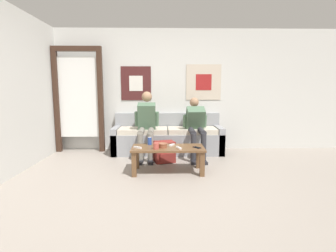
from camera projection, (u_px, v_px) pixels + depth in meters
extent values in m
plane|color=gray|center=(168.00, 193.00, 3.31)|extent=(18.00, 18.00, 0.00)
cube|color=silver|center=(165.00, 90.00, 5.61)|extent=(10.00, 0.05, 2.55)
cube|color=#471E1E|center=(136.00, 83.00, 5.54)|extent=(0.63, 0.01, 0.71)
cube|color=silver|center=(136.00, 83.00, 5.53)|extent=(0.28, 0.01, 0.32)
cube|color=beige|center=(204.00, 82.00, 5.57)|extent=(0.74, 0.01, 0.74)
cube|color=maroon|center=(204.00, 82.00, 5.56)|extent=(0.33, 0.01, 0.34)
cube|color=#382319|center=(57.00, 103.00, 5.37)|extent=(0.10, 0.10, 2.05)
cube|color=#382319|center=(101.00, 102.00, 5.39)|extent=(0.10, 0.10, 2.05)
cube|color=#382319|center=(76.00, 49.00, 5.23)|extent=(1.00, 0.10, 0.10)
cube|color=silver|center=(79.00, 97.00, 5.39)|extent=(0.82, 0.02, 1.64)
cube|color=gray|center=(167.00, 131.00, 5.64)|extent=(2.21, 0.13, 0.79)
cube|color=gray|center=(168.00, 143.00, 5.31)|extent=(2.21, 0.59, 0.42)
cube|color=gray|center=(116.00, 141.00, 5.28)|extent=(0.12, 0.59, 0.54)
cube|color=gray|center=(219.00, 140.00, 5.33)|extent=(0.12, 0.59, 0.54)
cube|color=beige|center=(143.00, 131.00, 5.26)|extent=(0.97, 0.55, 0.10)
cube|color=beige|center=(192.00, 130.00, 5.29)|extent=(0.97, 0.55, 0.10)
cube|color=brown|center=(168.00, 148.00, 4.08)|extent=(1.13, 0.53, 0.03)
cube|color=brown|center=(137.00, 157.00, 4.31)|extent=(0.07, 0.07, 0.37)
cube|color=brown|center=(198.00, 157.00, 4.33)|extent=(0.07, 0.07, 0.37)
cube|color=brown|center=(134.00, 165.00, 3.90)|extent=(0.07, 0.07, 0.37)
cube|color=brown|center=(202.00, 164.00, 3.92)|extent=(0.07, 0.07, 0.37)
cylinder|color=gray|center=(141.00, 132.00, 4.81)|extent=(0.11, 0.42, 0.11)
cylinder|color=gray|center=(140.00, 147.00, 4.64)|extent=(0.10, 0.10, 0.50)
cube|color=#232328|center=(140.00, 162.00, 4.61)|extent=(0.11, 0.25, 0.05)
cylinder|color=gray|center=(151.00, 132.00, 4.82)|extent=(0.11, 0.42, 0.11)
cylinder|color=gray|center=(150.00, 147.00, 4.65)|extent=(0.10, 0.10, 0.50)
cube|color=#232328|center=(150.00, 162.00, 4.61)|extent=(0.11, 0.25, 0.05)
cube|color=#4C6B51|center=(147.00, 117.00, 5.06)|extent=(0.35, 0.36, 0.55)
sphere|color=#9E7556|center=(147.00, 97.00, 5.11)|extent=(0.20, 0.20, 0.20)
cylinder|color=#4C6B51|center=(137.00, 119.00, 5.07)|extent=(0.08, 0.12, 0.29)
cylinder|color=#4C6B51|center=(157.00, 119.00, 5.08)|extent=(0.08, 0.12, 0.29)
cylinder|color=#2D2D33|center=(192.00, 132.00, 4.83)|extent=(0.11, 0.43, 0.11)
cylinder|color=#2D2D33|center=(193.00, 147.00, 4.65)|extent=(0.10, 0.10, 0.50)
cube|color=#232328|center=(194.00, 162.00, 4.62)|extent=(0.11, 0.25, 0.05)
cylinder|color=#2D2D33|center=(202.00, 132.00, 4.83)|extent=(0.11, 0.43, 0.11)
cylinder|color=#2D2D33|center=(203.00, 147.00, 4.65)|extent=(0.10, 0.10, 0.50)
cube|color=#232328|center=(204.00, 162.00, 4.62)|extent=(0.11, 0.25, 0.05)
cube|color=#4C6B51|center=(195.00, 119.00, 5.12)|extent=(0.37, 0.43, 0.50)
sphere|color=#9E7556|center=(194.00, 102.00, 5.24)|extent=(0.18, 0.18, 0.18)
cylinder|color=#4C6B51|center=(185.00, 121.00, 5.14)|extent=(0.08, 0.14, 0.26)
cylinder|color=#4C6B51|center=(205.00, 121.00, 5.15)|extent=(0.08, 0.14, 0.26)
cube|color=maroon|center=(164.00, 152.00, 4.70)|extent=(0.41, 0.36, 0.37)
cube|color=maroon|center=(166.00, 158.00, 4.59)|extent=(0.26, 0.16, 0.17)
cylinder|color=brown|center=(163.00, 145.00, 4.05)|extent=(0.14, 0.14, 0.06)
torus|color=brown|center=(163.00, 144.00, 4.04)|extent=(0.15, 0.15, 0.02)
cylinder|color=#B24C42|center=(156.00, 146.00, 3.94)|extent=(0.09, 0.09, 0.09)
cylinder|color=black|center=(156.00, 142.00, 3.94)|extent=(0.00, 0.00, 0.01)
cylinder|color=#28479E|center=(150.00, 141.00, 4.25)|extent=(0.07, 0.07, 0.12)
cylinder|color=silver|center=(150.00, 137.00, 4.24)|extent=(0.06, 0.06, 0.00)
cube|color=white|center=(172.00, 145.00, 4.18)|extent=(0.10, 0.14, 0.02)
cylinder|color=#333842|center=(173.00, 144.00, 4.21)|extent=(0.01, 0.01, 0.00)
cube|color=white|center=(179.00, 148.00, 3.98)|extent=(0.08, 0.15, 0.02)
cylinder|color=#333842|center=(178.00, 146.00, 4.01)|extent=(0.01, 0.01, 0.00)
cube|color=white|center=(138.00, 147.00, 4.01)|extent=(0.13, 0.11, 0.02)
cylinder|color=#333842|center=(136.00, 146.00, 4.02)|extent=(0.01, 0.01, 0.00)
cube|color=black|center=(197.00, 147.00, 4.03)|extent=(0.13, 0.15, 0.01)
cube|color=black|center=(197.00, 147.00, 4.03)|extent=(0.12, 0.14, 0.00)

